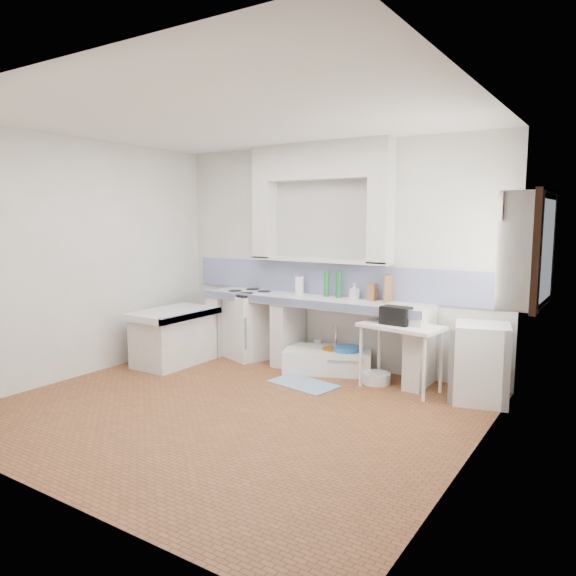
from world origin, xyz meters
The scene contains 36 objects.
floor centered at (0.00, 0.00, 0.00)m, with size 4.50×4.50×0.00m, color brown.
ceiling centered at (0.00, 0.00, 2.80)m, with size 4.50×4.50×0.00m, color silver.
wall_back centered at (0.00, 2.00, 1.40)m, with size 4.50×4.50×0.00m, color silver.
wall_front centered at (0.00, -2.00, 1.40)m, with size 4.50×4.50×0.00m, color silver.
wall_left centered at (-2.25, 0.00, 1.40)m, with size 4.50×4.50×0.00m, color silver.
wall_right centered at (2.25, 0.00, 1.40)m, with size 4.50×4.50×0.00m, color silver.
alcove_mass centered at (-0.10, 1.88, 2.58)m, with size 1.90×0.25×0.45m, color silver.
window_frame centered at (2.42, 1.20, 1.60)m, with size 0.35×0.86×1.06m, color #371D11.
lace_valance centered at (2.28, 1.20, 1.98)m, with size 0.01×0.84×0.24m, color white.
counter_slab centered at (-0.10, 1.70, 0.86)m, with size 3.00×0.60×0.08m, color white.
counter_lip centered at (-0.10, 1.42, 0.86)m, with size 3.00×0.04×0.10m, color navy.
counter_pier_left centered at (-1.50, 1.70, 0.41)m, with size 0.20×0.55×0.82m, color silver.
counter_pier_mid centered at (-0.45, 1.70, 0.41)m, with size 0.20×0.55×0.82m, color silver.
counter_pier_right centered at (1.30, 1.70, 0.41)m, with size 0.20×0.55×0.82m, color silver.
peninsula_top centered at (-1.70, 0.90, 0.66)m, with size 0.70×1.10×0.08m, color white.
peninsula_base centered at (-1.70, 0.90, 0.31)m, with size 0.60×1.00×0.62m, color silver.
peninsula_lip centered at (-1.37, 0.90, 0.66)m, with size 0.04×1.10×0.10m, color navy.
backsplash centered at (0.00, 1.99, 1.10)m, with size 4.27×0.03×0.40m, color navy.
stove centered at (-1.08, 1.71, 0.43)m, with size 0.61×0.59×0.86m, color white.
sink centered at (0.15, 1.68, 0.13)m, with size 1.05×0.57×0.25m, color white.
side_table centered at (1.16, 1.48, 0.36)m, with size 0.87×0.48×0.04m, color white.
fridge centered at (2.00, 1.55, 0.40)m, with size 0.52×0.52×0.81m, color white.
bucket_red centered at (-0.17, 1.56, 0.14)m, with size 0.30×0.30×0.28m, color red.
bucket_orange centered at (0.24, 1.69, 0.15)m, with size 0.32×0.32×0.29m, color #D86603.
bucket_blue centered at (0.39, 1.71, 0.16)m, with size 0.35×0.35×0.33m, color blue.
basin_white centered at (0.86, 1.54, 0.06)m, with size 0.32×0.32×0.12m, color white.
water_bottle_a centered at (-0.09, 1.85, 0.17)m, with size 0.09×0.09×0.33m, color silver.
water_bottle_b centered at (0.30, 1.85, 0.14)m, with size 0.08×0.08×0.28m, color silver.
black_bag centered at (1.11, 1.45, 0.83)m, with size 0.32×0.18×0.20m, color black.
green_bottle_a centered at (0.03, 1.85, 1.05)m, with size 0.07×0.07×0.31m, color #1A682E.
green_bottle_b centered at (0.19, 1.85, 1.07)m, with size 0.07×0.07×0.33m, color #1A682E.
knife_block centered at (0.64, 1.85, 1.00)m, with size 0.10×0.08×0.21m, color #98623C.
cutting_board centered at (0.85, 1.85, 1.06)m, with size 0.02×0.23×0.32m, color #98623C.
paper_towel centered at (-0.38, 1.85, 1.01)m, with size 0.11×0.11×0.23m, color white.
soap_bottle centered at (0.41, 1.85, 1.00)m, with size 0.09×0.09×0.19m, color white.
rug centered at (0.18, 1.05, 0.01)m, with size 0.76×0.44×0.01m, color #36669C.
Camera 1 is at (3.24, -4.00, 1.88)m, focal length 33.44 mm.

